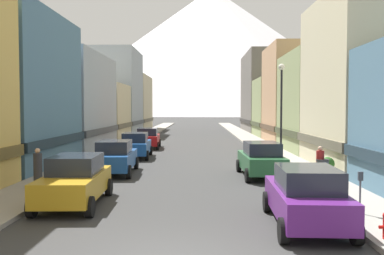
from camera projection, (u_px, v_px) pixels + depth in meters
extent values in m
cube|color=gray|center=(135.00, 140.00, 44.16)|extent=(2.50, 100.00, 0.15)
cube|color=gray|center=(252.00, 140.00, 43.94)|extent=(2.50, 100.00, 0.15)
cube|color=slate|center=(0.00, 91.00, 23.90)|extent=(6.84, 9.42, 8.96)
cube|color=#22333F|center=(1.00, 141.00, 24.03)|extent=(7.14, 9.42, 0.50)
cube|color=#99A5B2|center=(68.00, 102.00, 34.92)|extent=(6.01, 11.47, 8.02)
cube|color=#444A50|center=(68.00, 130.00, 35.04)|extent=(6.31, 11.47, 0.50)
cube|color=beige|center=(92.00, 112.00, 45.25)|extent=(7.17, 8.21, 6.10)
cube|color=#595444|center=(93.00, 125.00, 45.32)|extent=(7.47, 8.21, 0.50)
cube|color=#99A5B2|center=(113.00, 93.00, 54.75)|extent=(6.57, 9.98, 11.11)
cube|color=#444A50|center=(113.00, 122.00, 54.94)|extent=(6.87, 9.98, 0.50)
cube|color=beige|center=(118.00, 103.00, 66.12)|extent=(9.65, 11.63, 8.64)
cube|color=#595444|center=(119.00, 120.00, 66.24)|extent=(9.95, 11.63, 0.50)
cube|color=#8C9966|center=(326.00, 103.00, 32.23)|extent=(6.15, 8.30, 7.78)
cube|color=#3F442D|center=(326.00, 132.00, 32.34)|extent=(6.45, 8.30, 0.50)
cube|color=tan|center=(312.00, 95.00, 40.99)|extent=(8.74, 8.56, 9.66)
cube|color=brown|center=(312.00, 127.00, 41.14)|extent=(9.04, 8.56, 0.50)
cube|color=#8C9966|center=(290.00, 108.00, 49.76)|extent=(8.30, 8.10, 7.02)
cube|color=#3F442D|center=(290.00, 124.00, 49.85)|extent=(8.60, 8.10, 0.50)
cube|color=#66605B|center=(271.00, 93.00, 61.18)|extent=(7.53, 13.90, 11.59)
cube|color=#2D2B29|center=(271.00, 121.00, 61.38)|extent=(7.83, 13.90, 0.50)
cube|color=#B28419|center=(75.00, 185.00, 14.75)|extent=(2.00, 4.46, 0.80)
cube|color=#1E232D|center=(76.00, 164.00, 14.96)|extent=(1.68, 2.26, 0.64)
cylinder|color=black|center=(90.00, 207.00, 13.14)|extent=(0.24, 0.69, 0.68)
cylinder|color=black|center=(32.00, 207.00, 13.10)|extent=(0.24, 0.69, 0.68)
cylinder|color=black|center=(109.00, 187.00, 16.43)|extent=(0.24, 0.69, 0.68)
cylinder|color=black|center=(62.00, 187.00, 16.40)|extent=(0.24, 0.69, 0.68)
cube|color=#19478C|center=(115.00, 160.00, 21.92)|extent=(2.02, 4.47, 0.80)
cube|color=#1E232D|center=(114.00, 147.00, 21.63)|extent=(1.69, 2.26, 0.64)
cylinder|color=black|center=(104.00, 163.00, 23.56)|extent=(0.25, 0.69, 0.68)
cylinder|color=black|center=(136.00, 163.00, 23.60)|extent=(0.25, 0.69, 0.68)
cylinder|color=black|center=(91.00, 172.00, 20.27)|extent=(0.25, 0.69, 0.68)
cylinder|color=black|center=(129.00, 172.00, 20.31)|extent=(0.25, 0.69, 0.68)
cube|color=#19478C|center=(136.00, 147.00, 28.95)|extent=(2.02, 4.47, 0.80)
cube|color=#1E232D|center=(135.00, 137.00, 28.67)|extent=(1.69, 2.27, 0.64)
cylinder|color=black|center=(126.00, 151.00, 30.60)|extent=(0.25, 0.69, 0.68)
cylinder|color=black|center=(151.00, 151.00, 30.64)|extent=(0.25, 0.69, 0.68)
cylinder|color=black|center=(119.00, 156.00, 27.30)|extent=(0.25, 0.69, 0.68)
cylinder|color=black|center=(147.00, 156.00, 27.35)|extent=(0.25, 0.69, 0.68)
cube|color=#9E1111|center=(148.00, 140.00, 35.79)|extent=(2.04, 4.48, 0.80)
cube|color=#1E232D|center=(148.00, 132.00, 35.51)|extent=(1.70, 2.27, 0.64)
cylinder|color=black|center=(139.00, 143.00, 37.44)|extent=(0.25, 0.69, 0.68)
cylinder|color=black|center=(160.00, 143.00, 37.49)|extent=(0.25, 0.69, 0.68)
cylinder|color=black|center=(135.00, 146.00, 34.14)|extent=(0.25, 0.69, 0.68)
cylinder|color=black|center=(157.00, 146.00, 34.19)|extent=(0.25, 0.69, 0.68)
cube|color=#591E72|center=(306.00, 201.00, 12.15)|extent=(2.00, 4.46, 0.80)
cube|color=#1E232D|center=(308.00, 179.00, 11.86)|extent=(1.68, 2.26, 0.64)
cylinder|color=black|center=(267.00, 202.00, 13.86)|extent=(0.24, 0.69, 0.68)
cylinder|color=black|center=(322.00, 202.00, 13.76)|extent=(0.24, 0.69, 0.68)
cylinder|color=black|center=(283.00, 231.00, 10.57)|extent=(0.24, 0.69, 0.68)
cylinder|color=black|center=(356.00, 232.00, 10.47)|extent=(0.24, 0.69, 0.68)
cube|color=#265933|center=(261.00, 162.00, 20.94)|extent=(1.98, 4.46, 0.80)
cube|color=#1E232D|center=(262.00, 149.00, 20.66)|extent=(1.67, 2.25, 0.64)
cylinder|color=black|center=(239.00, 166.00, 22.60)|extent=(0.24, 0.69, 0.68)
cylinder|color=black|center=(272.00, 166.00, 22.62)|extent=(0.24, 0.69, 0.68)
cylinder|color=black|center=(248.00, 175.00, 19.30)|extent=(0.24, 0.69, 0.68)
cylinder|color=black|center=(287.00, 175.00, 19.33)|extent=(0.24, 0.69, 0.68)
cylinder|color=red|center=(381.00, 227.00, 10.50)|extent=(0.10, 0.09, 0.09)
cylinder|color=#595960|center=(360.00, 197.00, 13.03)|extent=(0.06, 0.06, 1.05)
cube|color=#33383F|center=(360.00, 176.00, 13.00)|extent=(0.14, 0.10, 0.28)
cylinder|color=#4C5156|center=(322.00, 171.00, 19.02)|extent=(0.56, 0.56, 0.90)
cylinder|color=#2D2D33|center=(323.00, 160.00, 18.99)|extent=(0.59, 0.59, 0.08)
cylinder|color=brown|center=(328.00, 172.00, 20.35)|extent=(0.41, 0.41, 0.33)
sphere|color=#275B22|center=(328.00, 164.00, 20.33)|extent=(0.67, 0.67, 0.67)
cylinder|color=maroon|center=(320.00, 166.00, 19.06)|extent=(0.36, 0.36, 1.37)
sphere|color=tan|center=(320.00, 148.00, 19.03)|extent=(0.22, 0.22, 0.22)
cylinder|color=#333338|center=(38.00, 170.00, 17.65)|extent=(0.36, 0.36, 1.40)
sphere|color=tan|center=(38.00, 151.00, 17.62)|extent=(0.22, 0.22, 0.22)
cylinder|color=black|center=(281.00, 118.00, 23.58)|extent=(0.12, 0.12, 5.50)
sphere|color=white|center=(282.00, 67.00, 23.44)|extent=(0.36, 0.36, 0.36)
cone|color=silver|center=(212.00, 51.00, 266.73)|extent=(217.19, 217.19, 80.71)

